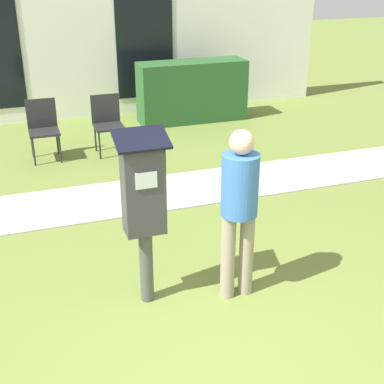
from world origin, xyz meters
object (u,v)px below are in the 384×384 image
(outdoor_chair_left, at_px, (43,125))
(outdoor_chair_middle, at_px, (107,119))
(person_standing, at_px, (239,203))
(parking_meter, at_px, (144,198))

(outdoor_chair_left, height_order, outdoor_chair_middle, same)
(person_standing, relative_size, outdoor_chair_left, 1.76)
(person_standing, bearing_deg, outdoor_chair_middle, 129.71)
(person_standing, bearing_deg, parking_meter, -158.17)
(parking_meter, distance_m, outdoor_chair_middle, 4.09)
(person_standing, relative_size, outdoor_chair_middle, 1.76)
(outdoor_chair_left, bearing_deg, outdoor_chair_middle, -5.53)
(parking_meter, bearing_deg, person_standing, -13.11)
(parking_meter, height_order, outdoor_chair_left, parking_meter)
(outdoor_chair_left, distance_m, outdoor_chair_middle, 0.97)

